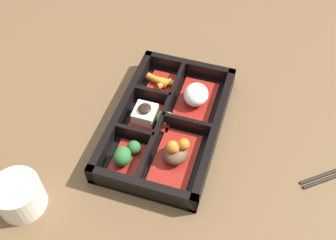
{
  "coord_description": "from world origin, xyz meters",
  "views": [
    {
      "loc": [
        0.44,
        0.14,
        0.59
      ],
      "look_at": [
        0.0,
        0.0,
        0.03
      ],
      "focal_mm": 42.0,
      "sensor_mm": 36.0,
      "label": 1
    }
  ],
  "objects": [
    {
      "name": "ground_plane",
      "position": [
        0.0,
        0.0,
        0.0
      ],
      "size": [
        3.0,
        3.0,
        0.0
      ],
      "primitive_type": "plane",
      "color": "brown"
    },
    {
      "name": "bento_base",
      "position": [
        0.0,
        0.0,
        0.01
      ],
      "size": [
        0.31,
        0.19,
        0.01
      ],
      "color": "black",
      "rests_on": "ground_plane"
    },
    {
      "name": "bento_rim",
      "position": [
        -0.0,
        -0.0,
        0.02
      ],
      "size": [
        0.31,
        0.19,
        0.04
      ],
      "color": "black",
      "rests_on": "ground_plane"
    },
    {
      "name": "bowl_rice",
      "position": [
        -0.07,
        0.04,
        0.03
      ],
      "size": [
        0.12,
        0.07,
        0.04
      ],
      "color": "maroon",
      "rests_on": "bento_base"
    },
    {
      "name": "bowl_stew",
      "position": [
        0.07,
        0.04,
        0.03
      ],
      "size": [
        0.12,
        0.07,
        0.05
      ],
      "color": "maroon",
      "rests_on": "bento_base"
    },
    {
      "name": "bowl_carrots",
      "position": [
        -0.09,
        -0.04,
        0.02
      ],
      "size": [
        0.07,
        0.06,
        0.02
      ],
      "color": "maroon",
      "rests_on": "bento_base"
    },
    {
      "name": "bowl_tofu",
      "position": [
        -0.0,
        -0.05,
        0.02
      ],
      "size": [
        0.08,
        0.05,
        0.04
      ],
      "color": "maroon",
      "rests_on": "bento_base"
    },
    {
      "name": "bowl_greens",
      "position": [
        0.1,
        -0.05,
        0.03
      ],
      "size": [
        0.07,
        0.05,
        0.04
      ],
      "color": "maroon",
      "rests_on": "bento_base"
    },
    {
      "name": "bowl_pickles",
      "position": [
        -0.01,
        -0.01,
        0.02
      ],
      "size": [
        0.04,
        0.03,
        0.01
      ],
      "color": "maroon",
      "rests_on": "bento_base"
    },
    {
      "name": "tea_cup",
      "position": [
        0.22,
        -0.18,
        0.03
      ],
      "size": [
        0.08,
        0.08,
        0.06
      ],
      "color": "beige",
      "rests_on": "ground_plane"
    }
  ]
}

